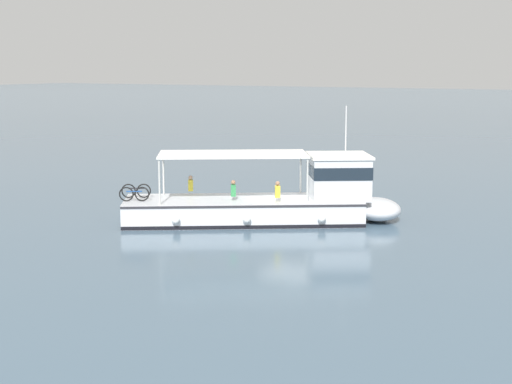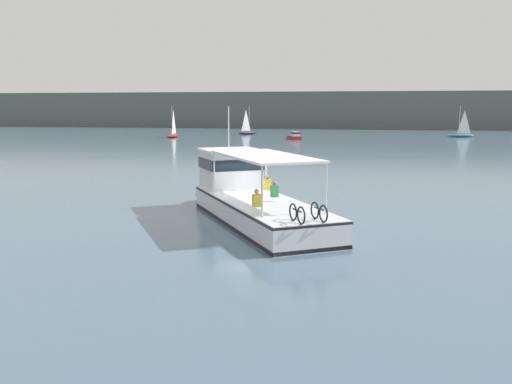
# 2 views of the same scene
# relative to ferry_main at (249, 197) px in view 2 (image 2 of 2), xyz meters

# --- Properties ---
(ground_plane) EXTENTS (400.00, 400.00, 0.00)m
(ground_plane) POSITION_rel_ferry_main_xyz_m (-0.43, 0.41, -1.02)
(ground_plane) COLOR slate
(distant_shoreline) EXTENTS (400.00, 28.00, 8.83)m
(distant_shoreline) POSITION_rel_ferry_main_xyz_m (-0.43, 120.84, 3.40)
(distant_shoreline) COLOR #515B56
(distant_shoreline) RESTS_ON ground
(ferry_main) EXTENTS (9.37, 12.41, 5.32)m
(ferry_main) POSITION_rel_ferry_main_xyz_m (0.00, 0.00, 0.00)
(ferry_main) COLOR silver
(ferry_main) RESTS_ON ground
(motorboat_mid_channel) EXTENTS (2.79, 3.80, 1.26)m
(motorboat_mid_channel) POSITION_rel_ferry_main_xyz_m (-6.16, 63.14, -0.47)
(motorboat_mid_channel) COLOR maroon
(motorboat_mid_channel) RESTS_ON ground
(sailboat_near_port) EXTENTS (4.96, 2.17, 5.40)m
(sailboat_near_port) POSITION_rel_ferry_main_xyz_m (21.40, 75.77, -0.47)
(sailboat_near_port) COLOR teal
(sailboat_near_port) RESTS_ON ground
(sailboat_off_bow) EXTENTS (3.87, 4.75, 5.40)m
(sailboat_off_bow) POSITION_rel_ferry_main_xyz_m (-17.14, 77.82, -0.47)
(sailboat_off_bow) COLOR #232328
(sailboat_off_bow) RESTS_ON ground
(sailboat_far_left) EXTENTS (1.52, 4.83, 5.40)m
(sailboat_far_left) POSITION_rel_ferry_main_xyz_m (-27.49, 64.77, -0.47)
(sailboat_far_left) COLOR maroon
(sailboat_far_left) RESTS_ON ground
(channel_buoy) EXTENTS (0.70, 0.70, 1.40)m
(channel_buoy) POSITION_rel_ferry_main_xyz_m (-2.42, 12.49, -0.45)
(channel_buoy) COLOR red
(channel_buoy) RESTS_ON ground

